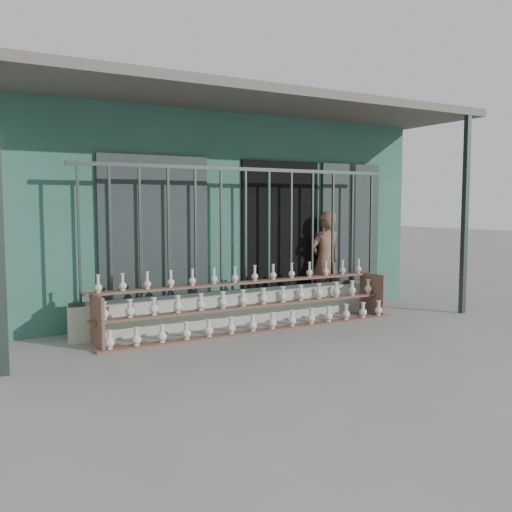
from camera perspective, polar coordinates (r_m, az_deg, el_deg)
ground at (r=7.28m, az=3.97°, el=-8.47°), size 60.00×60.00×0.00m
workshop_building at (r=10.85m, az=-8.54°, el=4.58°), size 7.40×6.60×3.21m
parapet_wall at (r=8.32m, az=-1.03°, el=-5.16°), size 5.00×0.20×0.45m
security_fence at (r=8.20m, az=-1.05°, el=2.59°), size 5.00×0.04×1.80m
shelf_rack at (r=7.89m, az=-0.22°, el=-4.70°), size 4.50×0.68×0.85m
elderly_woman at (r=9.32m, az=6.95°, el=-0.49°), size 0.62×0.43×1.61m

